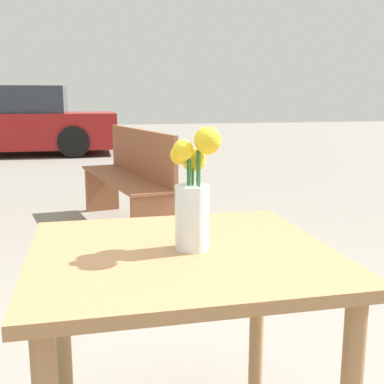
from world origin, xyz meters
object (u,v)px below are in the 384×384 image
flower_vase (194,196)px  bench_middle (131,175)px  table_front (182,290)px  parked_car (4,123)px

flower_vase → bench_middle: size_ratio=0.20×
table_front → bench_middle: bench_middle is taller
table_front → bench_middle: bearing=85.6°
flower_vase → table_front: bearing=164.2°
bench_middle → parked_car: bearing=105.8°
flower_vase → parked_car: 9.20m
table_front → flower_vase: size_ratio=2.49×
table_front → bench_middle: size_ratio=0.49×
bench_middle → parked_car: 6.39m
flower_vase → parked_car: (-1.55, 9.07, -0.22)m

